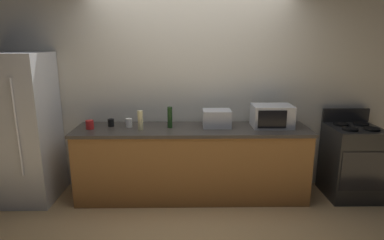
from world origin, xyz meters
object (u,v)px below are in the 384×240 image
Objects in this scene: bottle_wine at (170,117)px; toaster_oven at (217,118)px; stove_range at (351,161)px; mug_red at (90,125)px; microwave at (272,116)px; refrigerator at (22,129)px; mug_white at (129,123)px; mug_black at (111,123)px; bottle_hand_soap at (140,120)px.

toaster_oven is at bearing 3.76° from bottle_wine.
stove_range reaches higher than mug_red.
toaster_oven is (-0.67, 0.01, -0.03)m from microwave.
toaster_oven is 3.25× the size of mug_red.
mug_white is (1.28, 0.06, 0.05)m from refrigerator.
toaster_oven is 1.31m from mug_black.
bottle_hand_soap reaches higher than mug_red.
stove_range is at bearing -1.84° from mug_black.
toaster_oven is 0.92m from bottle_hand_soap.
bottle_hand_soap is at bearing -178.38° from stove_range.
stove_range is at bearing -0.57° from bottle_wine.
toaster_oven is at bearing 177.97° from stove_range.
refrigerator is at bearing -174.74° from mug_black.
microwave is at bearing 4.39° from bottle_hand_soap.
refrigerator is 16.77× the size of mug_white.
mug_black is 0.25m from mug_red.
microwave is at bearing -1.04° from toaster_oven.
refrigerator reaches higher than stove_range.
mug_white is at bearing -9.18° from mug_black.
bottle_wine is 2.45× the size of mug_red.
bottle_hand_soap is (-2.61, -0.07, 0.56)m from stove_range.
mug_white reaches higher than mug_red.
bottle_wine is 0.51m from mug_white.
toaster_oven is 3.70× the size of mug_black.
microwave is (-1.02, 0.05, 0.57)m from stove_range.
mug_black is at bearing 156.34° from bottle_hand_soap.
mug_black is at bearing 178.59° from microwave.
mug_white reaches higher than mug_black.
stove_range is at bearing -2.03° from toaster_oven.
bottle_hand_soap is at bearing -2.94° from refrigerator.
refrigerator is at bearing 177.06° from bottle_hand_soap.
toaster_oven is 1.33× the size of bottle_wine.
microwave is 4.47× the size of mug_white.
refrigerator is 4.07m from stove_range.
bottle_hand_soap is at bearing -171.66° from toaster_oven.
microwave is 1.87× the size of bottle_wine.
toaster_oven is at bearing 178.96° from microwave.
stove_range is 4.21× the size of bottle_wine.
microwave is 2.06× the size of bottle_hand_soap.
refrigerator is at bearing -179.27° from bottle_wine.
mug_black is at bearing 5.26° from refrigerator.
microwave reaches higher than mug_red.
refrigerator is 1.28m from mug_white.
refrigerator reaches higher than bottle_hand_soap.
microwave is 4.59× the size of mug_red.
mug_black is (-1.30, 0.04, -0.06)m from toaster_oven.
toaster_oven is at bearing -1.60° from mug_black.
mug_black is at bearing 178.40° from toaster_oven.
mug_white is (-0.50, 0.04, -0.07)m from bottle_wine.
refrigerator is 7.74× the size of bottle_hand_soap.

